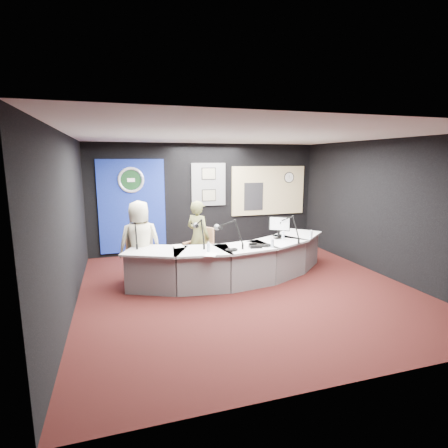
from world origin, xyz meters
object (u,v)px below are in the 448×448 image
object	(u,v)px
broadcast_desk	(235,261)
person_woman	(198,237)
person_man	(140,242)
armchair_left	(141,257)
armchair_right	(198,251)

from	to	relation	value
broadcast_desk	person_woman	distance (m)	0.97
person_man	person_woman	size ratio (longest dim) A/B	1.05
armchair_left	broadcast_desk	bearing A→B (deg)	-18.35
armchair_left	person_man	size ratio (longest dim) A/B	0.64
armchair_left	person_woman	distance (m)	1.29
broadcast_desk	armchair_left	size ratio (longest dim) A/B	4.35
broadcast_desk	armchair_right	xyz separation A→B (m)	(-0.60, 0.66, 0.09)
person_man	broadcast_desk	bearing A→B (deg)	164.48
broadcast_desk	person_woman	world-z (taller)	person_woman
broadcast_desk	person_man	world-z (taller)	person_man
armchair_left	person_man	world-z (taller)	person_man
armchair_right	person_woman	size ratio (longest dim) A/B	0.60
broadcast_desk	person_man	size ratio (longest dim) A/B	2.77
person_woman	person_man	bearing A→B (deg)	66.40
armchair_right	broadcast_desk	bearing A→B (deg)	8.51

